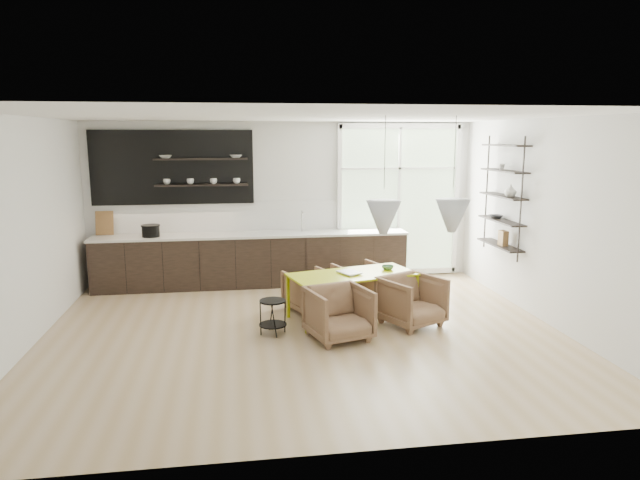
{
  "coord_description": "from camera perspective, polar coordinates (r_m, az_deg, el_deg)",
  "views": [
    {
      "loc": [
        -0.88,
        -7.36,
        2.67
      ],
      "look_at": [
        0.31,
        0.6,
        1.18
      ],
      "focal_mm": 32.0,
      "sensor_mm": 36.0,
      "label": 1
    }
  ],
  "objects": [
    {
      "name": "right_shelving",
      "position": [
        9.58,
        17.86,
        3.9
      ],
      "size": [
        0.26,
        1.22,
        1.9
      ],
      "color": "black",
      "rests_on": "ground"
    },
    {
      "name": "dining_table",
      "position": [
        8.37,
        3.27,
        -3.67
      ],
      "size": [
        1.98,
        1.26,
        0.67
      ],
      "rotation": [
        0.0,
        0.0,
        0.26
      ],
      "color": "#A6B20B",
      "rests_on": "ground"
    },
    {
      "name": "kitchen_run",
      "position": [
        10.26,
        -7.3,
        -1.22
      ],
      "size": [
        5.54,
        0.69,
        2.75
      ],
      "color": "black",
      "rests_on": "ground"
    },
    {
      "name": "room",
      "position": [
        8.67,
        1.29,
        2.49
      ],
      "size": [
        7.02,
        6.01,
        2.91
      ],
      "color": "tan",
      "rests_on": "ground"
    },
    {
      "name": "armchair_back_left",
      "position": [
        8.81,
        -1.09,
        -5.05
      ],
      "size": [
        0.87,
        0.88,
        0.61
      ],
      "primitive_type": "imported",
      "rotation": [
        0.0,
        0.0,
        3.54
      ],
      "color": "brown",
      "rests_on": "ground"
    },
    {
      "name": "armchair_front_right",
      "position": [
        8.2,
        9.16,
        -6.04
      ],
      "size": [
        1.02,
        1.03,
        0.71
      ],
      "primitive_type": "imported",
      "rotation": [
        0.0,
        0.0,
        0.46
      ],
      "color": "brown",
      "rests_on": "ground"
    },
    {
      "name": "table_book",
      "position": [
        8.28,
        2.25,
        -3.39
      ],
      "size": [
        0.37,
        0.41,
        0.03
      ],
      "primitive_type": "imported",
      "rotation": [
        0.0,
        0.0,
        0.43
      ],
      "color": "white",
      "rests_on": "dining_table"
    },
    {
      "name": "armchair_front_left",
      "position": [
        7.56,
        1.9,
        -7.36
      ],
      "size": [
        0.93,
        0.95,
        0.7
      ],
      "primitive_type": "imported",
      "rotation": [
        0.0,
        0.0,
        0.28
      ],
      "color": "brown",
      "rests_on": "ground"
    },
    {
      "name": "table_bowl",
      "position": [
        8.66,
        6.78,
        -2.75
      ],
      "size": [
        0.22,
        0.22,
        0.06
      ],
      "primitive_type": "imported",
      "rotation": [
        0.0,
        0.0,
        0.25
      ],
      "color": "#4A754E",
      "rests_on": "dining_table"
    },
    {
      "name": "wire_stool",
      "position": [
        7.78,
        -4.75,
        -7.21
      ],
      "size": [
        0.38,
        0.38,
        0.48
      ],
      "rotation": [
        0.0,
        0.0,
        0.04
      ],
      "color": "black",
      "rests_on": "ground"
    },
    {
      "name": "armchair_back_right",
      "position": [
        9.14,
        3.97,
        -4.37
      ],
      "size": [
        0.9,
        0.91,
        0.65
      ],
      "primitive_type": "imported",
      "rotation": [
        0.0,
        0.0,
        3.48
      ],
      "color": "brown",
      "rests_on": "ground"
    }
  ]
}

